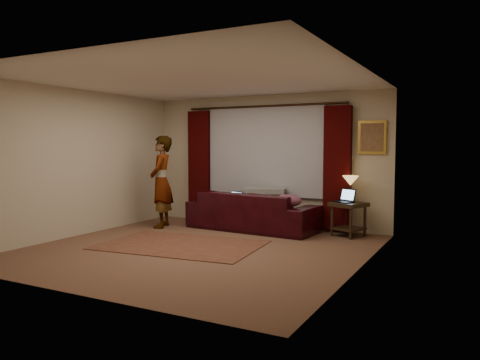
% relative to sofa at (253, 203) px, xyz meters
% --- Properties ---
extents(floor, '(5.00, 5.00, 0.01)m').
position_rel_sofa_xyz_m(floor, '(-0.01, -1.89, -0.51)').
color(floor, brown).
rests_on(floor, ground).
extents(ceiling, '(5.00, 5.00, 0.02)m').
position_rel_sofa_xyz_m(ceiling, '(-0.01, -1.89, 2.10)').
color(ceiling, silver).
rests_on(ceiling, ground).
extents(wall_back, '(5.00, 0.02, 2.60)m').
position_rel_sofa_xyz_m(wall_back, '(-0.01, 0.61, 0.80)').
color(wall_back, beige).
rests_on(wall_back, ground).
extents(wall_front, '(5.00, 0.02, 2.60)m').
position_rel_sofa_xyz_m(wall_front, '(-0.01, -4.39, 0.80)').
color(wall_front, beige).
rests_on(wall_front, ground).
extents(wall_left, '(0.02, 5.00, 2.60)m').
position_rel_sofa_xyz_m(wall_left, '(-2.51, -1.89, 0.80)').
color(wall_left, beige).
rests_on(wall_left, ground).
extents(wall_right, '(0.02, 5.00, 2.60)m').
position_rel_sofa_xyz_m(wall_right, '(2.49, -1.89, 0.80)').
color(wall_right, beige).
rests_on(wall_right, ground).
extents(sheer_curtain, '(2.50, 0.05, 1.80)m').
position_rel_sofa_xyz_m(sheer_curtain, '(-0.01, 0.55, 1.00)').
color(sheer_curtain, '#A3A3AB').
rests_on(sheer_curtain, wall_back).
extents(drape_left, '(0.50, 0.14, 2.30)m').
position_rel_sofa_xyz_m(drape_left, '(-1.51, 0.50, 0.68)').
color(drape_left, black).
rests_on(drape_left, floor).
extents(drape_right, '(0.50, 0.14, 2.30)m').
position_rel_sofa_xyz_m(drape_right, '(1.49, 0.50, 0.68)').
color(drape_right, black).
rests_on(drape_right, floor).
extents(curtain_rod, '(0.04, 0.04, 3.40)m').
position_rel_sofa_xyz_m(curtain_rod, '(-0.01, 0.50, 1.88)').
color(curtain_rod, black).
rests_on(curtain_rod, wall_back).
extents(picture_frame, '(0.50, 0.04, 0.60)m').
position_rel_sofa_xyz_m(picture_frame, '(2.09, 0.58, 1.25)').
color(picture_frame, '#B98E34').
rests_on(picture_frame, wall_back).
extents(sofa, '(2.56, 1.25, 1.01)m').
position_rel_sofa_xyz_m(sofa, '(0.00, 0.00, 0.00)').
color(sofa, black).
rests_on(sofa, floor).
extents(throw_blanket, '(0.86, 0.51, 0.09)m').
position_rel_sofa_xyz_m(throw_blanket, '(0.14, 0.23, 0.50)').
color(throw_blanket, gray).
rests_on(throw_blanket, sofa).
extents(clothing_pile, '(0.64, 0.57, 0.22)m').
position_rel_sofa_xyz_m(clothing_pile, '(0.79, -0.20, 0.11)').
color(clothing_pile, brown).
rests_on(clothing_pile, sofa).
extents(laptop_sofa, '(0.38, 0.40, 0.22)m').
position_rel_sofa_xyz_m(laptop_sofa, '(-0.35, -0.17, 0.11)').
color(laptop_sofa, black).
rests_on(laptop_sofa, sofa).
extents(area_rug, '(2.68, 1.93, 0.01)m').
position_rel_sofa_xyz_m(area_rug, '(-0.40, -1.79, -0.50)').
color(area_rug, brown).
rests_on(area_rug, floor).
extents(end_table, '(0.69, 0.69, 0.60)m').
position_rel_sofa_xyz_m(end_table, '(1.79, 0.19, -0.20)').
color(end_table, black).
rests_on(end_table, floor).
extents(tiffany_lamp, '(0.39, 0.39, 0.47)m').
position_rel_sofa_xyz_m(tiffany_lamp, '(1.79, 0.30, 0.33)').
color(tiffany_lamp, '#A39148').
rests_on(tiffany_lamp, end_table).
extents(laptop_table, '(0.47, 0.48, 0.24)m').
position_rel_sofa_xyz_m(laptop_table, '(1.70, 0.15, 0.22)').
color(laptop_table, black).
rests_on(laptop_table, end_table).
extents(person, '(0.69, 0.69, 1.80)m').
position_rel_sofa_xyz_m(person, '(-1.70, -0.58, 0.39)').
color(person, gray).
rests_on(person, floor).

